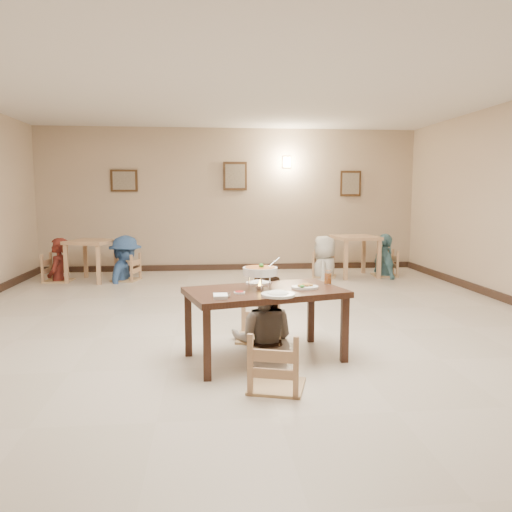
{
  "coord_description": "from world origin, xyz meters",
  "views": [
    {
      "loc": [
        -0.51,
        -5.67,
        1.63
      ],
      "look_at": [
        0.04,
        -0.13,
        0.93
      ],
      "focal_mm": 35.0,
      "sensor_mm": 36.0,
      "label": 1
    }
  ],
  "objects": [
    {
      "name": "floor",
      "position": [
        0.0,
        0.0,
        0.0
      ],
      "size": [
        10.0,
        10.0,
        0.0
      ],
      "primitive_type": "plane",
      "color": "#BEAF9D",
      "rests_on": "ground"
    },
    {
      "name": "ceiling",
      "position": [
        0.0,
        0.0,
        3.0
      ],
      "size": [
        10.0,
        10.0,
        0.0
      ],
      "primitive_type": "plane",
      "color": "silver",
      "rests_on": "wall_back"
    },
    {
      "name": "wall_back",
      "position": [
        0.0,
        5.0,
        1.5
      ],
      "size": [
        10.0,
        0.0,
        10.0
      ],
      "primitive_type": "plane",
      "rotation": [
        1.57,
        0.0,
        0.0
      ],
      "color": "tan",
      "rests_on": "floor"
    },
    {
      "name": "baseboard_back",
      "position": [
        0.0,
        4.97,
        0.06
      ],
      "size": [
        8.0,
        0.06,
        0.12
      ],
      "primitive_type": "cube",
      "color": "#2F1F16",
      "rests_on": "floor"
    },
    {
      "name": "picture_a",
      "position": [
        -2.2,
        4.96,
        1.9
      ],
      "size": [
        0.55,
        0.04,
        0.45
      ],
      "color": "#3A2413",
      "rests_on": "wall_back"
    },
    {
      "name": "picture_b",
      "position": [
        0.1,
        4.96,
        2.0
      ],
      "size": [
        0.5,
        0.04,
        0.6
      ],
      "color": "#3A2413",
      "rests_on": "wall_back"
    },
    {
      "name": "picture_c",
      "position": [
        2.6,
        4.96,
        1.85
      ],
      "size": [
        0.45,
        0.04,
        0.55
      ],
      "color": "#3A2413",
      "rests_on": "wall_back"
    },
    {
      "name": "wall_sconce",
      "position": [
        1.2,
        4.96,
        2.3
      ],
      "size": [
        0.16,
        0.05,
        0.22
      ],
      "primitive_type": "cube",
      "color": "#FFD88C",
      "rests_on": "wall_back"
    },
    {
      "name": "main_table",
      "position": [
        0.05,
        -0.91,
        0.62
      ],
      "size": [
        1.66,
        1.2,
        0.7
      ],
      "rotation": [
        0.0,
        0.0,
        0.26
      ],
      "color": "#3A2015",
      "rests_on": "floor"
    },
    {
      "name": "chair_far",
      "position": [
        0.06,
        -0.23,
        0.52
      ],
      "size": [
        0.49,
        0.49,
        1.05
      ],
      "rotation": [
        0.0,
        0.0,
        -0.19
      ],
      "color": "tan",
      "rests_on": "floor"
    },
    {
      "name": "chair_near",
      "position": [
        0.06,
        -1.66,
        0.48
      ],
      "size": [
        0.45,
        0.45,
        0.96
      ],
      "rotation": [
        0.0,
        0.0,
        2.85
      ],
      "color": "tan",
      "rests_on": "floor"
    },
    {
      "name": "main_diner",
      "position": [
        0.1,
        -0.31,
        0.76
      ],
      "size": [
        0.86,
        0.74,
        1.52
      ],
      "primitive_type": "imported",
      "rotation": [
        0.0,
        0.0,
        2.9
      ],
      "color": "gray",
      "rests_on": "floor"
    },
    {
      "name": "curry_warmer",
      "position": [
        0.0,
        -0.9,
        0.88
      ],
      "size": [
        0.38,
        0.34,
        0.3
      ],
      "color": "silver",
      "rests_on": "main_table"
    },
    {
      "name": "rice_plate_far",
      "position": [
        0.02,
        -0.6,
        0.71
      ],
      "size": [
        0.26,
        0.26,
        0.06
      ],
      "color": "white",
      "rests_on": "main_table"
    },
    {
      "name": "rice_plate_near",
      "position": [
        0.13,
        -1.23,
        0.72
      ],
      "size": [
        0.31,
        0.31,
        0.07
      ],
      "color": "white",
      "rests_on": "main_table"
    },
    {
      "name": "fried_plate",
      "position": [
        0.45,
        -0.9,
        0.72
      ],
      "size": [
        0.27,
        0.27,
        0.06
      ],
      "color": "white",
      "rests_on": "main_table"
    },
    {
      "name": "chili_dish",
      "position": [
        -0.21,
        -1.09,
        0.71
      ],
      "size": [
        0.11,
        0.11,
        0.02
      ],
      "color": "white",
      "rests_on": "main_table"
    },
    {
      "name": "napkin_cutlery",
      "position": [
        -0.39,
        -1.26,
        0.72
      ],
      "size": [
        0.16,
        0.26,
        0.03
      ],
      "color": "white",
      "rests_on": "main_table"
    },
    {
      "name": "drink_glass",
      "position": [
        0.73,
        -0.67,
        0.77
      ],
      "size": [
        0.07,
        0.07,
        0.14
      ],
      "color": "white",
      "rests_on": "main_table"
    },
    {
      "name": "bg_table_left",
      "position": [
        -2.67,
        3.84,
        0.63
      ],
      "size": [
        0.97,
        0.97,
        0.77
      ],
      "rotation": [
        0.0,
        0.0,
        -0.32
      ],
      "color": "tan",
      "rests_on": "floor"
    },
    {
      "name": "bg_table_right",
      "position": [
        2.41,
        3.86,
        0.66
      ],
      "size": [
        0.9,
        0.9,
        0.8
      ],
      "rotation": [
        0.0,
        0.0,
        0.13
      ],
      "color": "tan",
      "rests_on": "floor"
    },
    {
      "name": "bg_chair_ll",
      "position": [
        -3.28,
        3.85,
        0.5
      ],
      "size": [
        0.47,
        0.47,
        1.0
      ],
      "rotation": [
        0.0,
        0.0,
        1.47
      ],
      "color": "tan",
      "rests_on": "floor"
    },
    {
      "name": "bg_chair_lr",
      "position": [
        -2.05,
        3.85,
        0.48
      ],
      "size": [
        0.45,
        0.45,
        0.96
      ],
      "rotation": [
        0.0,
        0.0,
        -1.86
      ],
      "color": "tan",
      "rests_on": "floor"
    },
    {
      "name": "bg_chair_rl",
      "position": [
        1.8,
        3.89,
        0.48
      ],
      "size": [
        0.45,
        0.45,
        0.96
      ],
      "rotation": [
        0.0,
        0.0,
        1.27
      ],
      "color": "tan",
      "rests_on": "floor"
    },
    {
      "name": "bg_chair_rr",
      "position": [
        3.02,
        3.87,
        0.48
      ],
      "size": [
        0.46,
        0.46,
        0.97
      ],
      "rotation": [
        0.0,
        0.0,
        -1.7
      ],
      "color": "tan",
      "rests_on": "floor"
    },
    {
      "name": "bg_diner_a",
      "position": [
        -3.28,
        3.85,
        0.82
      ],
      "size": [
        0.41,
        0.61,
        1.63
      ],
      "primitive_type": "imported",
      "rotation": [
        0.0,
        0.0,
        4.67
      ],
      "color": "#561C16",
      "rests_on": "floor"
    },
    {
      "name": "bg_diner_b",
      "position": [
        -2.05,
        3.85,
        0.85
      ],
      "size": [
        0.81,
        1.19,
        1.7
      ],
      "primitive_type": "imported",
      "rotation": [
        0.0,
        0.0,
        1.4
      ],
      "color": "#345589",
      "rests_on": "floor"
    },
    {
      "name": "bg_diner_c",
      "position": [
        1.8,
        3.89,
        0.81
      ],
      "size": [
        0.73,
        0.91,
        1.62
      ],
      "primitive_type": "imported",
      "rotation": [
        0.0,
        0.0,
        4.41
      ],
      "color": "silver",
      "rests_on": "floor"
    },
    {
      "name": "bg_diner_d",
      "position": [
        3.02,
        3.87,
        0.85
      ],
      "size": [
        0.42,
        0.99,
        1.69
      ],
      "primitive_type": "imported",
      "rotation": [
        0.0,
        0.0,
        1.56
      ],
      "color": "#578B97",
      "rests_on": "floor"
    }
  ]
}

